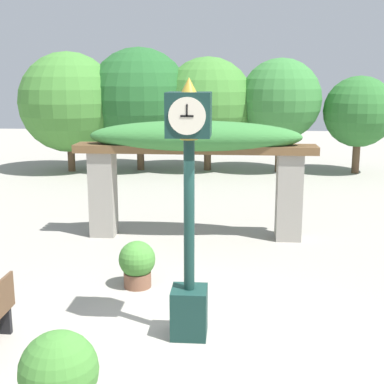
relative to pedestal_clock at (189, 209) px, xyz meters
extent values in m
plane|color=gray|center=(-0.27, -0.04, -1.84)|extent=(60.00, 60.00, 0.00)
cube|color=#14332D|center=(0.00, 0.00, -1.49)|extent=(0.50, 0.50, 0.70)
cylinder|color=#14332D|center=(0.00, 0.00, -0.11)|extent=(0.15, 0.15, 2.08)
cylinder|color=gold|center=(0.00, 0.00, 0.95)|extent=(0.24, 0.24, 0.04)
cube|color=#14332D|center=(0.00, 0.00, 1.26)|extent=(0.57, 0.57, 0.57)
cylinder|color=beige|center=(0.00, -0.30, 1.26)|extent=(0.47, 0.02, 0.47)
cylinder|color=beige|center=(0.00, 0.30, 1.26)|extent=(0.47, 0.02, 0.47)
cube|color=black|center=(0.00, -0.31, 1.26)|extent=(0.16, 0.01, 0.02)
cube|color=black|center=(0.00, -0.31, 1.33)|extent=(0.02, 0.01, 0.15)
cone|color=gold|center=(0.00, 0.00, 1.64)|extent=(0.20, 0.20, 0.19)
cube|color=gray|center=(-2.37, 4.76, -0.87)|extent=(0.55, 0.55, 1.94)
cube|color=gray|center=(1.83, 4.76, -0.87)|extent=(0.55, 0.55, 1.94)
cube|color=brown|center=(-0.27, 4.49, 0.19)|extent=(5.35, 0.13, 0.18)
cube|color=brown|center=(-0.27, 4.67, 0.19)|extent=(5.35, 0.13, 0.18)
cube|color=brown|center=(-0.27, 4.85, 0.19)|extent=(5.35, 0.13, 0.18)
cube|color=brown|center=(-0.27, 5.04, 0.19)|extent=(5.35, 0.13, 0.18)
ellipsoid|color=#387A38|center=(-0.27, 4.76, 0.45)|extent=(4.70, 1.15, 0.70)
sphere|color=#427F33|center=(-1.16, -2.11, -1.21)|extent=(0.82, 0.82, 0.82)
cylinder|color=brown|center=(-1.05, 1.71, -1.71)|extent=(0.48, 0.48, 0.26)
sphere|color=#427F33|center=(-1.05, 1.71, -1.34)|extent=(0.63, 0.63, 0.63)
cylinder|color=brown|center=(-5.67, 13.11, -1.18)|extent=(0.28, 0.28, 1.33)
sphere|color=#427F33|center=(-5.67, 13.11, 0.81)|extent=(3.76, 3.76, 3.76)
cylinder|color=brown|center=(-3.06, 13.65, -1.15)|extent=(0.28, 0.28, 1.38)
sphere|color=#235B28|center=(-3.06, 13.65, 0.91)|extent=(3.91, 3.91, 3.91)
cylinder|color=brown|center=(-0.43, 13.80, -1.15)|extent=(0.28, 0.28, 1.37)
sphere|color=#427F33|center=(-0.43, 13.80, 0.76)|extent=(3.50, 3.50, 3.50)
cylinder|color=brown|center=(2.32, 13.64, -1.00)|extent=(0.28, 0.28, 1.68)
sphere|color=#387A38|center=(2.32, 13.64, 0.91)|extent=(3.07, 3.07, 3.07)
cylinder|color=brown|center=(5.21, 13.54, -1.14)|extent=(0.28, 0.28, 1.40)
sphere|color=#2D6B2D|center=(5.21, 13.54, 0.48)|extent=(2.63, 2.63, 2.63)
camera|label=1|loc=(0.58, -6.94, 1.73)|focal=50.00mm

